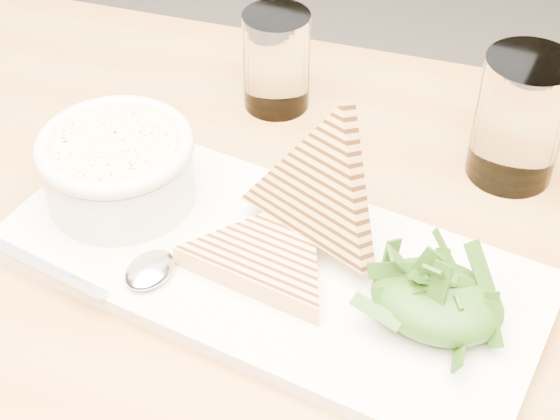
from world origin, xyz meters
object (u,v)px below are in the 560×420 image
at_px(platter, 269,265).
at_px(glass_near, 276,61).
at_px(table_top, 266,323).
at_px(soup_bowl, 119,175).
at_px(glass_far, 520,119).

bearing_deg(platter, glass_near, 114.01).
height_order(table_top, glass_near, glass_near).
height_order(soup_bowl, glass_far, glass_far).
bearing_deg(platter, soup_bowl, 174.77).
distance_m(soup_bowl, glass_far, 0.35).
xyz_separation_m(soup_bowl, glass_far, (0.29, 0.19, 0.02)).
distance_m(glass_near, glass_far, 0.24).
distance_m(table_top, platter, 0.05).
relative_size(platter, glass_far, 3.65).
xyz_separation_m(platter, glass_far, (0.14, 0.21, 0.05)).
relative_size(glass_near, glass_far, 0.84).
xyz_separation_m(platter, glass_near, (-0.09, 0.21, 0.04)).
distance_m(soup_bowl, glass_near, 0.21).
relative_size(table_top, glass_far, 9.86).
relative_size(table_top, soup_bowl, 9.37).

